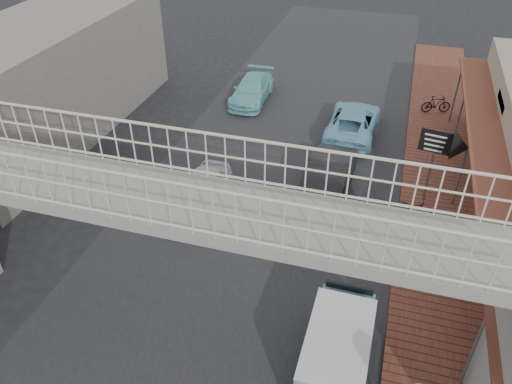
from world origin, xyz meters
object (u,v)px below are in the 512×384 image
Objects in this scene: angkot_curb at (353,121)px; white_hatchback at (201,192)px; angkot_van at (338,346)px; motorcycle_far at (436,104)px; motorcycle_near at (409,207)px; dark_sedan at (326,182)px; angkot_far at (252,90)px; arrow_sign at (457,147)px.

white_hatchback is at bearing 58.24° from angkot_curb.
angkot_van reaches higher than motorcycle_far.
angkot_curb reaches higher than motorcycle_near.
dark_sedan is 1.09× the size of angkot_far.
motorcycle_near is (8.36, -8.04, -0.07)m from angkot_far.
angkot_van is (6.86, -15.18, 0.47)m from angkot_far.
arrow_sign reaches higher than motorcycle_far.
angkot_curb is at bearing 140.68° from arrow_sign.
angkot_curb is 1.58× the size of arrow_sign.
angkot_curb is 13.08m from angkot_van.
angkot_curb is 2.83× the size of motorcycle_near.
motorcycle_near is at bearing 78.66° from angkot_van.
angkot_far reaches higher than motorcycle_near.
angkot_far is 9.33m from motorcycle_far.
angkot_far is at bearing 114.85° from angkot_van.
motorcycle_far is (3.71, 3.24, -0.11)m from angkot_curb.
angkot_curb is 5.97m from angkot_far.
angkot_far is at bearing 94.62° from white_hatchback.
motorcycle_near is (2.80, -5.86, -0.11)m from angkot_curb.
white_hatchback is at bearing -154.03° from arrow_sign.
motorcycle_near is at bearing 9.49° from white_hatchback.
angkot_curb is at bearing 113.83° from motorcycle_far.
motorcycle_far is (2.41, 16.25, -0.54)m from angkot_van.
angkot_van reaches higher than dark_sedan.
motorcycle_far is at bearing 50.51° from white_hatchback.
motorcycle_far is at bearing -3.61° from motorcycle_near.
arrow_sign is (4.05, -4.51, 1.84)m from angkot_curb.
dark_sedan is 1.54× the size of arrow_sign.
dark_sedan is 2.76× the size of motorcycle_near.
angkot_van is 2.11× the size of motorcycle_near.
arrow_sign is (0.35, -7.76, 1.95)m from motorcycle_far.
motorcycle_far reaches higher than motorcycle_near.
angkot_curb is 6.34m from arrow_sign.
arrow_sign is (1.25, 1.35, 1.95)m from motorcycle_near.
dark_sedan is at bearing 21.21° from white_hatchback.
arrow_sign is at bearing 15.30° from dark_sedan.
arrow_sign reaches higher than dark_sedan.
white_hatchback is 8.60m from angkot_curb.
dark_sedan is 1.30× the size of angkot_van.
dark_sedan is at bearing -57.41° from angkot_far.
motorcycle_far is at bearing 4.65° from angkot_far.
angkot_van is at bearing 96.86° from angkot_curb.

